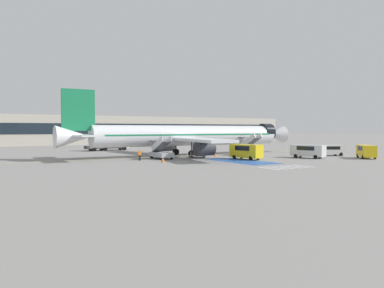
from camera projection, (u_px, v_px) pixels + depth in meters
name	position (u px, v px, depth m)	size (l,w,h in m)	color
ground_plane	(190.00, 155.00, 68.21)	(600.00, 600.00, 0.00)	gray
apron_leadline_yellow	(192.00, 155.00, 67.59)	(0.20, 80.45, 0.01)	gold
apron_stand_patch_blue	(242.00, 161.00, 55.33)	(5.50, 12.14, 0.01)	#2856A8
apron_walkway_bar_0	(269.00, 168.00, 45.21)	(0.44, 3.60, 0.01)	silver
apron_walkway_bar_1	(276.00, 168.00, 45.83)	(0.44, 3.60, 0.01)	silver
apron_walkway_bar_2	(283.00, 167.00, 46.45)	(0.44, 3.60, 0.01)	silver
apron_walkway_bar_3	(290.00, 167.00, 47.07)	(0.44, 3.60, 0.01)	silver
apron_walkway_bar_4	(297.00, 166.00, 47.70)	(0.44, 3.60, 0.01)	silver
apron_walkway_bar_5	(304.00, 166.00, 48.32)	(0.44, 3.60, 0.01)	silver
airliner	(188.00, 136.00, 67.10)	(45.85, 34.16, 10.87)	silver
boarding_stairs_forward	(251.00, 149.00, 68.87)	(2.27, 5.26, 4.11)	#ADB2BA
boarding_stairs_aft	(161.00, 153.00, 59.66)	(2.27, 5.26, 3.76)	#ADB2BA
fuel_tanker	(107.00, 143.00, 82.57)	(9.86, 2.98, 3.51)	#38383D
service_van_0	(246.00, 150.00, 58.68)	(2.73, 5.65, 2.35)	yellow
service_van_1	(366.00, 151.00, 60.44)	(4.45, 4.80, 2.15)	yellow
service_van_2	(330.00, 149.00, 66.59)	(5.57, 3.92, 1.88)	silver
service_van_3	(308.00, 150.00, 61.37)	(3.44, 5.78, 2.16)	silver
baggage_cart	(198.00, 156.00, 63.05)	(3.00, 2.65, 0.87)	gray
ground_crew_0	(241.00, 151.00, 64.98)	(0.48, 0.44, 1.63)	#2D2D33
ground_crew_1	(140.00, 154.00, 56.58)	(0.46, 0.29, 1.65)	black
traffic_cone_0	(235.00, 154.00, 67.00)	(0.51, 0.51, 0.57)	orange
traffic_cone_1	(215.00, 154.00, 66.03)	(0.51, 0.51, 0.57)	orange
traffic_cone_2	(163.00, 160.00, 53.77)	(0.58, 0.58, 0.65)	orange
terminal_building	(104.00, 130.00, 120.49)	(137.97, 12.10, 8.86)	#B2AD9E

